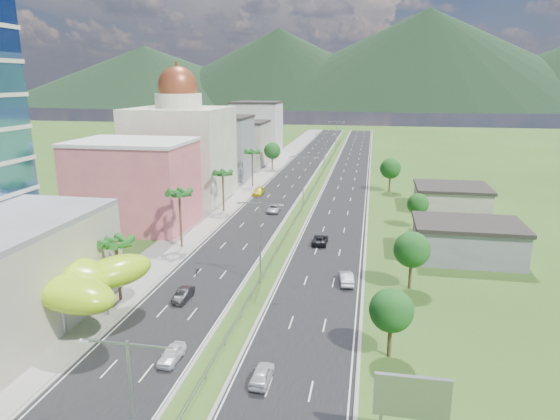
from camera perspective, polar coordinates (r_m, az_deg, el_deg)
The scene contains 37 objects.
ground at distance 57.00m, azimuth -4.49°, elevation -12.24°, with size 500.00×500.00×0.00m, color #2D5119.
road_left at distance 142.97m, azimuth 1.86°, elevation 4.23°, with size 11.00×260.00×0.04m, color black.
road_right at distance 141.54m, azimuth 7.89°, elevation 4.00°, with size 11.00×260.00×0.04m, color black.
sidewalk_left at distance 144.66m, azimuth -1.87°, elevation 4.37°, with size 7.00×260.00×0.12m, color gray.
median_guardrail at distance 124.36m, azimuth 4.03°, elevation 2.92°, with size 0.10×216.06×0.76m.
streetlight_median_a at distance 33.47m, azimuth -16.52°, elevation -20.54°, with size 6.04×0.25×11.00m.
streetlight_median_b at distance 63.48m, azimuth -2.30°, elevation -2.78°, with size 6.04×0.25×11.00m.
streetlight_median_c at distance 101.76m, azimuth 2.67°, elevation 3.84°, with size 6.04×0.25×11.00m.
streetlight_median_d at distance 145.93m, azimuth 5.12°, elevation 7.07°, with size 6.04×0.25×11.00m.
streetlight_median_e at distance 190.49m, azimuth 6.44°, elevation 8.78°, with size 6.04×0.25×11.00m.
lime_canopy at distance 59.85m, azimuth -24.63°, elevation -7.04°, with size 18.00×15.00×7.40m.
pink_shophouse at distance 92.88m, azimuth -16.32°, elevation 2.70°, with size 20.00×15.00×15.00m, color #D3566B.
domed_building at distance 112.95m, azimuth -11.26°, elevation 7.02°, with size 20.00×20.00×28.70m.
midrise_grey at distance 136.43m, azimuth -6.94°, elevation 7.03°, with size 16.00×15.00×16.00m, color slate.
midrise_beige at distance 157.58m, azimuth -4.54°, elevation 7.54°, with size 16.00×15.00×13.00m, color #A99E8B.
midrise_white at distance 179.50m, azimuth -2.64°, elevation 9.23°, with size 16.00×15.00×18.00m, color silver.
billboard at distance 37.80m, azimuth 14.82°, elevation -20.18°, with size 5.20×0.35×6.20m.
shed_near at distance 78.95m, azimuth 20.59°, elevation -3.46°, with size 15.00×10.00×5.00m, color slate.
shed_far at distance 107.95m, azimuth 19.00°, elevation 1.21°, with size 14.00×12.00×4.40m, color #A99E8B.
palm_tree_b at distance 61.61m, azimuth -18.24°, elevation -3.77°, with size 3.60×3.60×8.10m.
palm_tree_c at distance 78.66m, azimuth -11.44°, elevation 1.67°, with size 3.60×3.60×9.60m.
palm_tree_d at distance 100.10m, azimuth -6.57°, elevation 4.04°, with size 3.60×3.60×8.60m.
palm_tree_e at distance 123.78m, azimuth -3.20°, elevation 6.49°, with size 3.60×3.60×9.40m.
leafy_tree_lfar at distance 148.33m, azimuth -0.90°, elevation 6.79°, with size 4.90×4.90×8.05m.
leafy_tree_ra at distance 48.83m, azimuth 12.61°, elevation -11.14°, with size 4.20×4.20×6.90m.
leafy_tree_rb at distance 64.65m, azimuth 14.83°, elevation -4.41°, with size 4.55×4.55×7.47m.
leafy_tree_rc at distance 91.97m, azimuth 15.48°, elevation 0.65°, with size 3.85×3.85×6.33m.
leafy_tree_rd at distance 120.83m, azimuth 12.50°, elevation 4.66°, with size 4.90×4.90×8.05m.
mountain_ridge at distance 501.88m, azimuth 16.09°, elevation 11.09°, with size 860.00×140.00×90.00m, color black, non-canonical shape.
car_white_near_left at distance 49.91m, azimuth -12.29°, elevation -15.79°, with size 1.61×4.00×1.36m, color white.
car_dark_left at distance 61.94m, azimuth -11.01°, elevation -9.46°, with size 1.45×4.16×1.37m, color black.
car_silver_mid_left at distance 100.19m, azimuth -0.69°, elevation 0.17°, with size 2.37×5.14×1.43m, color #A5A7AD.
car_yellow_far_left at distance 115.51m, azimuth -2.47°, elevation 2.14°, with size 2.19×5.40×1.57m, color gold.
car_white_near_right at distance 46.02m, azimuth -2.07°, elevation -18.24°, with size 1.66×4.14×1.41m, color silver.
car_silver_right at distance 65.99m, azimuth 7.56°, elevation -7.68°, with size 1.65×4.73×1.56m, color #B8B9C0.
car_dark_far_right at distance 81.09m, azimuth 4.61°, elevation -3.38°, with size 2.31×5.02×1.39m, color black.
motorcycle at distance 69.48m, azimuth -9.44°, elevation -6.77°, with size 0.55×1.82×1.16m, color black.
Camera 1 is at (13.52, -49.07, 25.67)m, focal length 32.00 mm.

